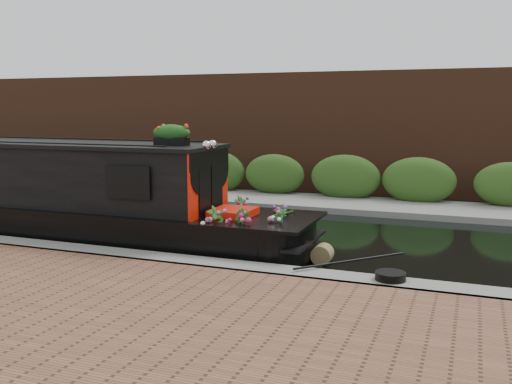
% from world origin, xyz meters
% --- Properties ---
extents(ground, '(80.00, 80.00, 0.00)m').
position_xyz_m(ground, '(0.00, 0.00, 0.00)').
color(ground, black).
rests_on(ground, ground).
extents(near_bank_coping, '(40.00, 0.60, 0.50)m').
position_xyz_m(near_bank_coping, '(0.00, -3.30, 0.00)').
color(near_bank_coping, slate).
rests_on(near_bank_coping, ground).
extents(far_bank_path, '(40.00, 2.40, 0.34)m').
position_xyz_m(far_bank_path, '(0.00, 4.20, 0.00)').
color(far_bank_path, gray).
rests_on(far_bank_path, ground).
extents(far_hedge, '(40.00, 1.10, 2.80)m').
position_xyz_m(far_hedge, '(0.00, 5.10, 0.00)').
color(far_hedge, '#30531B').
rests_on(far_hedge, ground).
extents(far_brick_wall, '(40.00, 1.00, 8.00)m').
position_xyz_m(far_brick_wall, '(0.00, 7.20, 0.00)').
color(far_brick_wall, '#552F1C').
rests_on(far_brick_wall, ground).
extents(narrowboat, '(11.54, 2.10, 2.72)m').
position_xyz_m(narrowboat, '(-3.05, -1.86, 0.80)').
color(narrowboat, black).
rests_on(narrowboat, ground).
extents(rope_fender, '(0.36, 0.34, 0.36)m').
position_xyz_m(rope_fender, '(3.17, -1.86, 0.18)').
color(rope_fender, olive).
rests_on(rope_fender, ground).
extents(coiled_mooring_rope, '(0.47, 0.47, 0.12)m').
position_xyz_m(coiled_mooring_rope, '(4.58, -3.22, 0.31)').
color(coiled_mooring_rope, black).
rests_on(coiled_mooring_rope, near_bank_coping).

